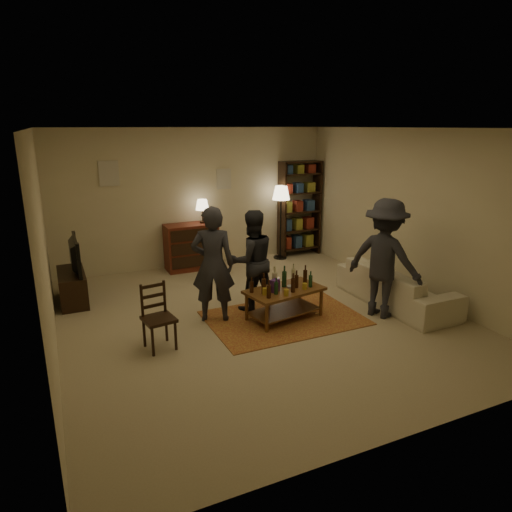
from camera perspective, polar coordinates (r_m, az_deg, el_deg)
floor at (r=6.80m, az=0.37°, el=-7.67°), size 6.00×6.00×0.00m
room_shell at (r=8.90m, az=-11.72°, el=9.76°), size 6.00×6.00×6.00m
rug at (r=6.78m, az=3.53°, el=-7.72°), size 2.20×1.50×0.01m
coffee_table at (r=6.63m, az=3.50°, el=-4.58°), size 1.21×0.80×0.80m
dining_chair at (r=5.91m, az=-12.26°, el=-7.14°), size 0.42×0.42×0.86m
tv_stand at (r=7.81m, az=-22.03°, el=-2.68°), size 0.40×1.00×1.06m
dresser at (r=9.00m, az=-8.03°, el=1.33°), size 1.00×0.50×1.36m
bookshelf at (r=9.88m, az=5.46°, el=6.05°), size 0.90×0.34×2.02m
floor_lamp at (r=9.48m, az=3.15°, el=7.28°), size 0.36×0.36×1.54m
sofa at (r=7.53m, az=17.11°, el=-3.53°), size 0.81×2.08×0.61m
person_left at (r=6.47m, az=-5.41°, el=-1.08°), size 0.72×0.61×1.68m
person_right at (r=6.87m, az=-0.55°, el=-0.57°), size 0.76×0.60×1.54m
person_by_sofa at (r=6.86m, az=15.78°, el=-0.33°), size 1.06×1.30×1.75m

